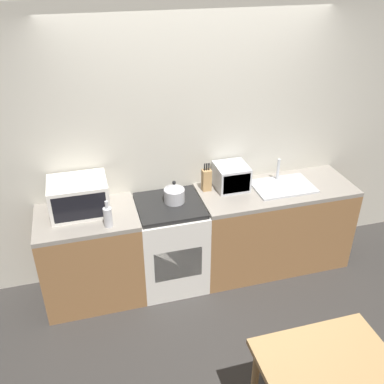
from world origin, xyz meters
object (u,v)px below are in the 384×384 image
at_px(bottle, 108,217).
at_px(toaster_oven, 231,177).
at_px(microwave, 79,197).
at_px(kettle, 174,193).
at_px(stove_range, 171,244).
at_px(dining_table, 329,380).

bearing_deg(bottle, toaster_oven, 15.85).
distance_m(microwave, bottle, 0.37).
bearing_deg(microwave, kettle, -4.28).
distance_m(stove_range, dining_table, 1.96).
distance_m(kettle, toaster_oven, 0.60).
xyz_separation_m(toaster_oven, dining_table, (-0.09, -2.00, -0.36)).
bearing_deg(dining_table, stove_range, 106.62).
bearing_deg(stove_range, bottle, -159.88).
height_order(kettle, bottle, bottle).
relative_size(stove_range, dining_table, 1.09).
relative_size(kettle, toaster_oven, 0.71).
height_order(stove_range, dining_table, stove_range).
distance_m(stove_range, microwave, 0.99).
height_order(microwave, toaster_oven, microwave).
xyz_separation_m(stove_range, microwave, (-0.78, 0.09, 0.60)).
xyz_separation_m(microwave, toaster_oven, (1.43, 0.05, -0.03)).
distance_m(toaster_oven, dining_table, 2.04).
xyz_separation_m(stove_range, dining_table, (0.56, -1.87, 0.21)).
relative_size(microwave, dining_table, 0.61).
relative_size(kettle, dining_table, 0.26).
xyz_separation_m(kettle, microwave, (-0.84, 0.06, 0.06)).
xyz_separation_m(stove_range, kettle, (0.05, 0.03, 0.54)).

